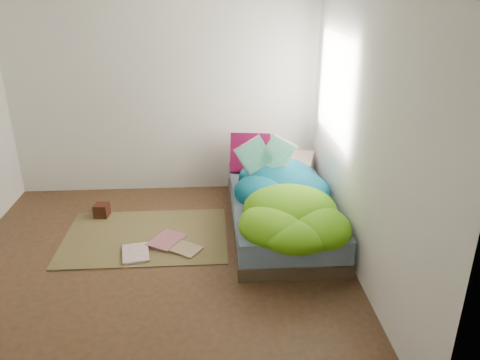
# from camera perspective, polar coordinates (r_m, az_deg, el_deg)

# --- Properties ---
(ground) EXTENTS (3.50, 3.50, 0.00)m
(ground) POSITION_cam_1_polar(r_m,az_deg,el_deg) (4.29, -10.28, -10.44)
(ground) COLOR #402D18
(ground) RESTS_ON ground
(room_walls) EXTENTS (3.54, 3.54, 2.62)m
(room_walls) POSITION_cam_1_polar(r_m,az_deg,el_deg) (3.67, -11.88, 11.32)
(room_walls) COLOR silver
(room_walls) RESTS_ON ground
(bed) EXTENTS (1.00, 2.00, 0.34)m
(bed) POSITION_cam_1_polar(r_m,az_deg,el_deg) (4.85, 4.96, -3.69)
(bed) COLOR #392D1F
(bed) RESTS_ON ground
(duvet) EXTENTS (0.96, 1.84, 0.34)m
(duvet) POSITION_cam_1_polar(r_m,az_deg,el_deg) (4.51, 5.51, -1.06)
(duvet) COLOR #074D72
(duvet) RESTS_ON bed
(rug) EXTENTS (1.60, 1.10, 0.01)m
(rug) POSITION_cam_1_polar(r_m,az_deg,el_deg) (4.77, -11.41, -6.75)
(rug) COLOR brown
(rug) RESTS_ON ground
(pillow_floral) EXTENTS (0.66, 0.52, 0.13)m
(pillow_floral) POSITION_cam_1_polar(r_m,az_deg,el_deg) (5.51, 5.82, 2.32)
(pillow_floral) COLOR beige
(pillow_floral) RESTS_ON bed
(pillow_magenta) EXTENTS (0.46, 0.20, 0.44)m
(pillow_magenta) POSITION_cam_1_polar(r_m,az_deg,el_deg) (5.29, 1.26, 3.36)
(pillow_magenta) COLOR #520531
(pillow_magenta) RESTS_ON bed
(open_book) EXTENTS (0.51, 0.17, 0.31)m
(open_book) POSITION_cam_1_polar(r_m,az_deg,el_deg) (4.69, 3.24, 4.23)
(open_book) COLOR #2B8333
(open_book) RESTS_ON duvet
(wooden_box) EXTENTS (0.16, 0.16, 0.14)m
(wooden_box) POSITION_cam_1_polar(r_m,az_deg,el_deg) (5.23, -16.50, -3.55)
(wooden_box) COLOR #35190C
(wooden_box) RESTS_ON rug
(floor_book_a) EXTENTS (0.30, 0.37, 0.03)m
(floor_book_a) POSITION_cam_1_polar(r_m,az_deg,el_deg) (4.48, -14.18, -8.86)
(floor_book_a) COLOR white
(floor_book_a) RESTS_ON rug
(floor_book_b) EXTENTS (0.40, 0.43, 0.03)m
(floor_book_b) POSITION_cam_1_polar(r_m,az_deg,el_deg) (4.69, -10.27, -6.91)
(floor_book_b) COLOR #B96A71
(floor_book_b) RESTS_ON rug
(floor_book_c) EXTENTS (0.37, 0.35, 0.02)m
(floor_book_c) POSITION_cam_1_polar(r_m,az_deg,el_deg) (4.40, -7.62, -8.96)
(floor_book_c) COLOR tan
(floor_book_c) RESTS_ON rug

